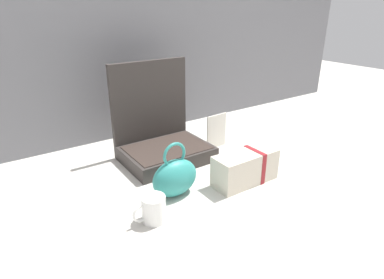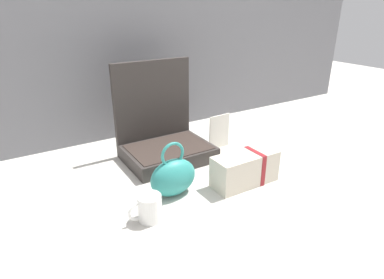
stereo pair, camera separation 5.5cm
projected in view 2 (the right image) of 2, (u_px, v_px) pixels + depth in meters
ground_plane at (192, 173)px, 1.37m from camera, size 6.00×6.00×0.00m
open_suitcase at (163, 136)px, 1.49m from camera, size 0.38×0.29×0.43m
teal_pouch_handbag at (173, 177)px, 1.19m from camera, size 0.18×0.11×0.21m
cream_toiletry_bag at (246, 169)px, 1.27m from camera, size 0.27×0.11×0.13m
coffee_mug at (149, 208)px, 1.06m from camera, size 0.12×0.08×0.09m
info_card_left at (219, 132)px, 1.58m from camera, size 0.12×0.01×0.17m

